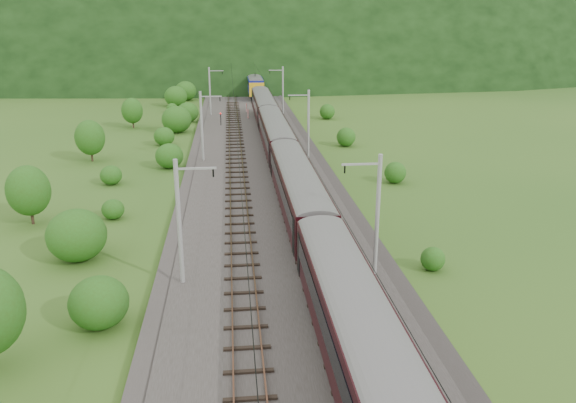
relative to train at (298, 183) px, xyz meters
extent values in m
plane|color=#2B551A|center=(-2.40, -10.33, -3.52)|extent=(600.00, 600.00, 0.00)
cube|color=#38332D|center=(-2.40, -0.33, -3.37)|extent=(14.00, 220.00, 0.30)
cube|color=brown|center=(-5.52, -0.33, -3.02)|extent=(0.08, 220.00, 0.15)
cube|color=brown|center=(-4.08, -0.33, -3.02)|extent=(0.08, 220.00, 0.15)
cube|color=black|center=(-4.80, -0.33, -3.16)|extent=(2.40, 220.00, 0.12)
cube|color=brown|center=(-0.72, -0.33, -3.02)|extent=(0.08, 220.00, 0.15)
cube|color=brown|center=(0.72, -0.33, -3.02)|extent=(0.08, 220.00, 0.15)
cube|color=black|center=(0.00, -0.33, -3.16)|extent=(2.40, 220.00, 0.12)
cylinder|color=gray|center=(-8.60, -10.33, 0.78)|extent=(0.28, 0.28, 8.00)
cube|color=gray|center=(-7.40, -10.33, 4.18)|extent=(2.40, 0.12, 0.12)
cylinder|color=black|center=(-6.40, -10.33, 3.88)|extent=(0.10, 0.10, 0.50)
cylinder|color=gray|center=(-8.60, 21.67, 0.78)|extent=(0.28, 0.28, 8.00)
cube|color=gray|center=(-7.40, 21.67, 4.18)|extent=(2.40, 0.12, 0.12)
cylinder|color=black|center=(-6.40, 21.67, 3.88)|extent=(0.10, 0.10, 0.50)
cylinder|color=gray|center=(-8.60, 53.67, 0.78)|extent=(0.28, 0.28, 8.00)
cube|color=gray|center=(-7.40, 53.67, 4.18)|extent=(2.40, 0.12, 0.12)
cylinder|color=black|center=(-6.40, 53.67, 3.88)|extent=(0.10, 0.10, 0.50)
cylinder|color=gray|center=(-8.60, 85.67, 0.78)|extent=(0.28, 0.28, 8.00)
cube|color=gray|center=(-7.40, 85.67, 4.18)|extent=(2.40, 0.12, 0.12)
cylinder|color=black|center=(-6.40, 85.67, 3.88)|extent=(0.10, 0.10, 0.50)
cylinder|color=gray|center=(-8.60, 117.67, 0.78)|extent=(0.28, 0.28, 8.00)
cube|color=gray|center=(-7.40, 117.67, 4.18)|extent=(2.40, 0.12, 0.12)
cylinder|color=black|center=(-6.40, 117.67, 3.88)|extent=(0.10, 0.10, 0.50)
cylinder|color=gray|center=(3.80, -10.33, 0.78)|extent=(0.28, 0.28, 8.00)
cube|color=gray|center=(2.60, -10.33, 4.18)|extent=(2.40, 0.12, 0.12)
cylinder|color=black|center=(1.60, -10.33, 3.88)|extent=(0.10, 0.10, 0.50)
cylinder|color=gray|center=(3.80, 21.67, 0.78)|extent=(0.28, 0.28, 8.00)
cube|color=gray|center=(2.60, 21.67, 4.18)|extent=(2.40, 0.12, 0.12)
cylinder|color=black|center=(1.60, 21.67, 3.88)|extent=(0.10, 0.10, 0.50)
cylinder|color=gray|center=(3.80, 53.67, 0.78)|extent=(0.28, 0.28, 8.00)
cube|color=gray|center=(2.60, 53.67, 4.18)|extent=(2.40, 0.12, 0.12)
cylinder|color=black|center=(1.60, 53.67, 3.88)|extent=(0.10, 0.10, 0.50)
cylinder|color=gray|center=(3.80, 85.67, 0.78)|extent=(0.28, 0.28, 8.00)
cube|color=gray|center=(2.60, 85.67, 4.18)|extent=(2.40, 0.12, 0.12)
cylinder|color=black|center=(1.60, 85.67, 3.88)|extent=(0.10, 0.10, 0.50)
cylinder|color=gray|center=(3.80, 117.67, 0.78)|extent=(0.28, 0.28, 8.00)
cube|color=gray|center=(2.60, 117.67, 4.18)|extent=(2.40, 0.12, 0.12)
cylinder|color=black|center=(1.60, 117.67, 3.88)|extent=(0.10, 0.10, 0.50)
cylinder|color=black|center=(-4.80, -0.33, 3.58)|extent=(0.03, 198.00, 0.03)
cylinder|color=black|center=(0.00, -0.33, 3.58)|extent=(0.03, 198.00, 0.03)
ellipsoid|color=black|center=(-2.40, 249.67, -3.52)|extent=(504.00, 360.00, 244.00)
ellipsoid|color=black|center=(-122.40, 289.67, -3.52)|extent=(336.00, 280.00, 132.00)
cube|color=black|center=(0.00, -22.09, -0.57)|extent=(2.88, 21.84, 2.98)
cylinder|color=slate|center=(0.00, -22.09, 0.77)|extent=(2.88, 21.73, 2.88)
cube|color=black|center=(-1.46, -22.09, -0.21)|extent=(0.05, 19.22, 1.14)
cube|color=black|center=(1.46, -22.09, -0.21)|extent=(0.05, 19.22, 1.14)
cube|color=black|center=(0.00, -14.44, -2.50)|extent=(2.18, 3.18, 0.89)
cube|color=black|center=(0.00, 0.43, -0.57)|extent=(2.88, 21.84, 2.98)
cylinder|color=slate|center=(0.00, 0.43, 0.77)|extent=(2.88, 21.73, 2.88)
cube|color=black|center=(-1.46, 0.43, -0.21)|extent=(0.05, 19.22, 1.14)
cube|color=black|center=(1.46, 0.43, -0.21)|extent=(0.05, 19.22, 1.14)
cube|color=black|center=(0.00, -7.22, -2.50)|extent=(2.18, 3.18, 0.89)
cube|color=black|center=(0.00, 8.07, -2.50)|extent=(2.18, 3.18, 0.89)
cube|color=black|center=(0.00, 22.94, -0.57)|extent=(2.88, 21.84, 2.98)
cylinder|color=slate|center=(0.00, 22.94, 0.77)|extent=(2.88, 21.73, 2.88)
cube|color=black|center=(-1.46, 22.94, -0.21)|extent=(0.05, 19.22, 1.14)
cube|color=black|center=(1.46, 22.94, -0.21)|extent=(0.05, 19.22, 1.14)
cube|color=black|center=(0.00, 15.29, -2.50)|extent=(2.18, 3.18, 0.89)
cube|color=black|center=(0.00, 30.58, -2.50)|extent=(2.18, 3.18, 0.89)
cube|color=black|center=(0.00, 45.45, -0.57)|extent=(2.88, 21.84, 2.98)
cylinder|color=slate|center=(0.00, 45.45, 0.77)|extent=(2.88, 21.73, 2.88)
cube|color=black|center=(-1.46, 45.45, -0.21)|extent=(0.05, 19.22, 1.14)
cube|color=black|center=(1.46, 45.45, -0.21)|extent=(0.05, 19.22, 1.14)
cube|color=black|center=(0.00, 37.80, -2.50)|extent=(2.18, 3.18, 0.89)
cube|color=black|center=(0.00, 53.09, -2.50)|extent=(2.18, 3.18, 0.89)
cube|color=navy|center=(0.00, 76.90, -0.57)|extent=(2.88, 17.87, 2.98)
cylinder|color=slate|center=(0.00, 76.90, 0.77)|extent=(2.88, 17.78, 2.88)
cube|color=black|center=(-1.46, 76.90, -0.21)|extent=(0.05, 15.73, 1.14)
cube|color=black|center=(1.46, 76.90, -0.21)|extent=(0.05, 15.73, 1.14)
cube|color=black|center=(0.00, 70.64, -2.50)|extent=(2.18, 3.18, 0.89)
cube|color=black|center=(0.00, 83.15, -2.50)|extent=(2.18, 3.18, 0.89)
cube|color=gold|center=(0.00, 85.63, -0.77)|extent=(2.94, 0.50, 2.68)
cube|color=gold|center=(0.00, 68.16, -0.77)|extent=(2.94, 0.50, 2.68)
cube|color=black|center=(0.00, 79.90, 1.47)|extent=(0.08, 1.60, 0.89)
cylinder|color=red|center=(-2.39, 56.49, -2.48)|extent=(0.16, 0.16, 1.47)
cylinder|color=red|center=(-2.37, 49.65, -2.46)|extent=(0.16, 0.16, 1.52)
cylinder|color=black|center=(-6.78, 44.05, -2.33)|extent=(0.12, 0.12, 1.77)
sphere|color=red|center=(-6.78, 44.05, -1.41)|extent=(0.21, 0.21, 0.21)
ellipsoid|color=#2C5416|center=(-12.74, -14.80, -2.06)|extent=(3.24, 3.24, 2.92)
ellipsoid|color=#2C5416|center=(-16.18, -5.45, -1.67)|extent=(4.10, 4.10, 3.69)
ellipsoid|color=#2C5416|center=(-15.38, 2.93, -2.67)|extent=(1.90, 1.90, 1.71)
ellipsoid|color=#2C5416|center=(-17.55, 13.46, -2.53)|extent=(2.19, 2.19, 1.97)
ellipsoid|color=#2C5416|center=(-12.26, 19.46, -2.11)|extent=(3.14, 3.14, 2.82)
ellipsoid|color=#2C5416|center=(-14.10, 31.49, -2.29)|extent=(2.72, 2.72, 2.45)
ellipsoid|color=#2C5416|center=(-13.17, 40.18, -1.56)|extent=(4.35, 4.35, 3.92)
ellipsoid|color=#2C5416|center=(-12.16, 48.93, -1.93)|extent=(3.53, 3.53, 3.18)
ellipsoid|color=#2C5416|center=(-15.52, 58.23, -2.64)|extent=(1.95, 1.95, 1.75)
ellipsoid|color=#2C5416|center=(-15.50, 65.94, -1.59)|extent=(4.28, 4.28, 3.85)
ellipsoid|color=#2C5416|center=(-14.20, 73.82, -1.57)|extent=(4.33, 4.33, 3.90)
ellipsoid|color=#2C5416|center=(-15.12, 83.93, -2.32)|extent=(2.66, 2.66, 2.39)
cylinder|color=black|center=(-21.77, 2.33, -2.17)|extent=(0.24, 0.24, 2.70)
ellipsoid|color=#2C5416|center=(-21.77, 2.33, -0.63)|extent=(3.47, 3.47, 4.17)
cylinder|color=black|center=(-21.72, 23.63, -2.18)|extent=(0.24, 0.24, 2.67)
ellipsoid|color=#2C5416|center=(-21.72, 23.63, -0.65)|extent=(3.44, 3.44, 4.13)
cylinder|color=black|center=(-20.19, 44.53, -2.27)|extent=(0.24, 0.24, 2.50)
ellipsoid|color=#2C5416|center=(-20.19, 44.53, -0.84)|extent=(3.21, 3.21, 3.86)
ellipsoid|color=#2C5416|center=(7.96, -9.64, -2.78)|extent=(1.64, 1.64, 1.47)
ellipsoid|color=#2C5416|center=(11.36, 11.04, -2.52)|extent=(2.22, 2.22, 2.00)
ellipsoid|color=#2C5416|center=(9.79, 28.56, -2.40)|extent=(2.49, 2.49, 2.24)
ellipsoid|color=#2C5416|center=(10.82, 49.29, -2.38)|extent=(2.52, 2.52, 2.27)
camera|label=1|loc=(-5.26, -43.02, 12.75)|focal=35.00mm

